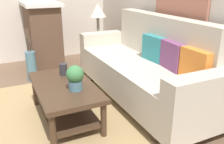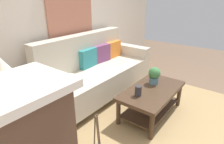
{
  "view_description": "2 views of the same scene",
  "coord_description": "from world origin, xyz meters",
  "px_view_note": "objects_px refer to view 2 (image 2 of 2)",
  "views": [
    {
      "loc": [
        2.34,
        -0.04,
        1.47
      ],
      "look_at": [
        -0.02,
        1.09,
        0.5
      ],
      "focal_mm": 39.03,
      "sensor_mm": 36.0,
      "label": 1
    },
    {
      "loc": [
        -2.34,
        -0.46,
        1.69
      ],
      "look_at": [
        -0.29,
        1.1,
        0.63
      ],
      "focal_mm": 30.12,
      "sensor_mm": 36.0,
      "label": 2
    }
  ],
  "objects_px": {
    "tabletop_vase": "(138,91)",
    "throw_pillow_plum": "(102,53)",
    "side_table": "(13,123)",
    "coffee_table": "(152,96)",
    "potted_plant_tabletop": "(154,75)",
    "table_lamp": "(0,67)",
    "framed_painting": "(71,11)",
    "couch": "(94,73)",
    "throw_pillow_orange": "(113,49)",
    "throw_pillow_teal": "(88,58)"
  },
  "relations": [
    {
      "from": "tabletop_vase",
      "to": "framed_painting",
      "type": "xyz_separation_m",
      "value": [
        0.22,
        1.47,
        0.94
      ]
    },
    {
      "from": "throw_pillow_plum",
      "to": "potted_plant_tabletop",
      "type": "xyz_separation_m",
      "value": [
        -0.11,
        -1.13,
        -0.11
      ]
    },
    {
      "from": "couch",
      "to": "throw_pillow_orange",
      "type": "distance_m",
      "value": 0.78
    },
    {
      "from": "table_lamp",
      "to": "potted_plant_tabletop",
      "type": "bearing_deg",
      "value": -29.27
    },
    {
      "from": "tabletop_vase",
      "to": "side_table",
      "type": "height_order",
      "value": "tabletop_vase"
    },
    {
      "from": "coffee_table",
      "to": "framed_painting",
      "type": "distance_m",
      "value": 1.91
    },
    {
      "from": "throw_pillow_teal",
      "to": "side_table",
      "type": "bearing_deg",
      "value": -173.51
    },
    {
      "from": "side_table",
      "to": "framed_painting",
      "type": "relative_size",
      "value": 0.58
    },
    {
      "from": "couch",
      "to": "potted_plant_tabletop",
      "type": "height_order",
      "value": "couch"
    },
    {
      "from": "table_lamp",
      "to": "framed_painting",
      "type": "height_order",
      "value": "framed_painting"
    },
    {
      "from": "potted_plant_tabletop",
      "to": "tabletop_vase",
      "type": "bearing_deg",
      "value": 179.93
    },
    {
      "from": "coffee_table",
      "to": "table_lamp",
      "type": "xyz_separation_m",
      "value": [
        -1.53,
        1.04,
        0.68
      ]
    },
    {
      "from": "couch",
      "to": "side_table",
      "type": "height_order",
      "value": "couch"
    },
    {
      "from": "coffee_table",
      "to": "side_table",
      "type": "bearing_deg",
      "value": 145.9
    },
    {
      "from": "throw_pillow_teal",
      "to": "throw_pillow_orange",
      "type": "relative_size",
      "value": 1.0
    },
    {
      "from": "throw_pillow_plum",
      "to": "tabletop_vase",
      "type": "bearing_deg",
      "value": -117.19
    },
    {
      "from": "throw_pillow_plum",
      "to": "framed_painting",
      "type": "distance_m",
      "value": 0.91
    },
    {
      "from": "couch",
      "to": "throw_pillow_plum",
      "type": "distance_m",
      "value": 0.46
    },
    {
      "from": "throw_pillow_plum",
      "to": "framed_painting",
      "type": "bearing_deg",
      "value": 137.0
    },
    {
      "from": "tabletop_vase",
      "to": "framed_painting",
      "type": "relative_size",
      "value": 0.15
    },
    {
      "from": "throw_pillow_orange",
      "to": "table_lamp",
      "type": "xyz_separation_m",
      "value": [
        -2.19,
        -0.17,
        0.31
      ]
    },
    {
      "from": "tabletop_vase",
      "to": "table_lamp",
      "type": "xyz_separation_m",
      "value": [
        -1.25,
        0.96,
        0.49
      ]
    },
    {
      "from": "throw_pillow_orange",
      "to": "side_table",
      "type": "height_order",
      "value": "throw_pillow_orange"
    },
    {
      "from": "coffee_table",
      "to": "potted_plant_tabletop",
      "type": "distance_m",
      "value": 0.33
    },
    {
      "from": "throw_pillow_plum",
      "to": "potted_plant_tabletop",
      "type": "height_order",
      "value": "throw_pillow_plum"
    },
    {
      "from": "throw_pillow_teal",
      "to": "throw_pillow_orange",
      "type": "distance_m",
      "value": 0.73
    },
    {
      "from": "framed_painting",
      "to": "side_table",
      "type": "bearing_deg",
      "value": -160.86
    },
    {
      "from": "tabletop_vase",
      "to": "side_table",
      "type": "distance_m",
      "value": 1.59
    },
    {
      "from": "throw_pillow_orange",
      "to": "table_lamp",
      "type": "bearing_deg",
      "value": -175.66
    },
    {
      "from": "framed_painting",
      "to": "throw_pillow_teal",
      "type": "bearing_deg",
      "value": -90.0
    },
    {
      "from": "throw_pillow_orange",
      "to": "potted_plant_tabletop",
      "type": "distance_m",
      "value": 1.23
    },
    {
      "from": "couch",
      "to": "potted_plant_tabletop",
      "type": "bearing_deg",
      "value": -75.56
    },
    {
      "from": "throw_pillow_teal",
      "to": "throw_pillow_plum",
      "type": "height_order",
      "value": "same"
    },
    {
      "from": "tabletop_vase",
      "to": "table_lamp",
      "type": "height_order",
      "value": "table_lamp"
    },
    {
      "from": "coffee_table",
      "to": "tabletop_vase",
      "type": "relative_size",
      "value": 7.86
    },
    {
      "from": "side_table",
      "to": "framed_painting",
      "type": "bearing_deg",
      "value": 19.14
    },
    {
      "from": "tabletop_vase",
      "to": "throw_pillow_plum",
      "type": "bearing_deg",
      "value": 62.81
    },
    {
      "from": "couch",
      "to": "throw_pillow_orange",
      "type": "height_order",
      "value": "couch"
    },
    {
      "from": "table_lamp",
      "to": "throw_pillow_teal",
      "type": "bearing_deg",
      "value": 6.49
    },
    {
      "from": "couch",
      "to": "framed_painting",
      "type": "relative_size",
      "value": 2.42
    },
    {
      "from": "side_table",
      "to": "throw_pillow_plum",
      "type": "bearing_deg",
      "value": 5.2
    },
    {
      "from": "throw_pillow_orange",
      "to": "couch",
      "type": "bearing_deg",
      "value": -170.3
    },
    {
      "from": "potted_plant_tabletop",
      "to": "table_lamp",
      "type": "bearing_deg",
      "value": 150.73
    },
    {
      "from": "tabletop_vase",
      "to": "side_table",
      "type": "xyz_separation_m",
      "value": [
        -1.25,
        0.96,
        -0.22
      ]
    },
    {
      "from": "potted_plant_tabletop",
      "to": "framed_painting",
      "type": "bearing_deg",
      "value": 99.98
    },
    {
      "from": "throw_pillow_plum",
      "to": "coffee_table",
      "type": "relative_size",
      "value": 0.33
    },
    {
      "from": "side_table",
      "to": "throw_pillow_orange",
      "type": "bearing_deg",
      "value": 4.34
    },
    {
      "from": "tabletop_vase",
      "to": "side_table",
      "type": "relative_size",
      "value": 0.25
    },
    {
      "from": "throw_pillow_orange",
      "to": "tabletop_vase",
      "type": "relative_size",
      "value": 2.57
    },
    {
      "from": "throw_pillow_plum",
      "to": "side_table",
      "type": "bearing_deg",
      "value": -174.8
    }
  ]
}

